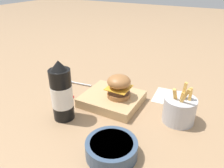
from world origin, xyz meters
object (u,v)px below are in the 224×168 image
(serving_board, at_px, (112,99))
(ketchup_bottle, at_px, (62,93))
(burger, at_px, (119,86))
(side_bowl, at_px, (111,148))
(fries_basket, at_px, (179,109))
(spoon, at_px, (73,82))

(serving_board, xyz_separation_m, ketchup_bottle, (0.11, 0.17, 0.08))
(serving_board, bearing_deg, ketchup_bottle, 57.59)
(burger, xyz_separation_m, side_bowl, (-0.11, 0.26, -0.06))
(serving_board, bearing_deg, fries_basket, -178.48)
(fries_basket, relative_size, side_bowl, 0.99)
(side_bowl, relative_size, spoon, 1.07)
(fries_basket, bearing_deg, side_bowl, 63.16)
(spoon, bearing_deg, ketchup_bottle, 114.71)
(serving_board, relative_size, ketchup_bottle, 1.00)
(fries_basket, xyz_separation_m, spoon, (0.52, -0.06, -0.04))
(serving_board, height_order, burger, burger)
(burger, distance_m, fries_basket, 0.24)
(fries_basket, distance_m, side_bowl, 0.29)
(serving_board, height_order, side_bowl, side_bowl)
(fries_basket, height_order, spoon, fries_basket)
(serving_board, relative_size, fries_basket, 1.49)
(burger, height_order, ketchup_bottle, ketchup_bottle)
(side_bowl, distance_m, spoon, 0.50)
(burger, bearing_deg, side_bowl, 112.41)
(spoon, bearing_deg, burger, 160.25)
(burger, height_order, spoon, burger)
(side_bowl, height_order, spoon, side_bowl)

